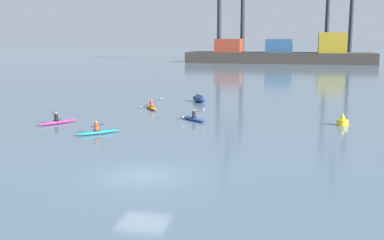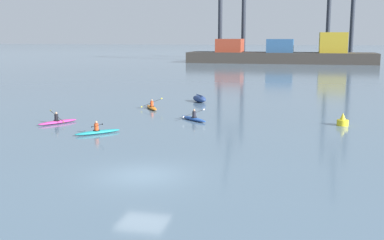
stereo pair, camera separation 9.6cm
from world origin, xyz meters
name	(u,v)px [view 1 (the left image)]	position (x,y,z in m)	size (l,w,h in m)	color
ground_plane	(143,176)	(0.00, 0.00, 0.00)	(800.00, 800.00, 0.00)	slate
container_barge	(281,54)	(1.98, 107.17, 2.45)	(48.72, 11.04, 7.99)	#38332D
gantry_crane_west	(231,2)	(-12.78, 115.21, 16.54)	(7.94, 15.51, 35.09)	#232833
capsized_dinghy	(199,99)	(-3.01, 27.34, 0.35)	(2.34, 2.78, 0.76)	navy
channel_buoy	(343,121)	(10.81, 16.56, 0.36)	(0.90, 0.90, 1.00)	yellow
kayak_magenta	(57,122)	(-11.35, 12.22, 0.17)	(2.30, 3.21, 1.03)	#C13384
kayak_orange	(151,107)	(-6.45, 21.46, 0.17)	(2.23, 3.24, 1.05)	orange
kayak_teal	(98,132)	(-6.51, 9.13, 0.17)	(2.79, 2.87, 0.95)	teal
kayak_blue	(193,118)	(-1.09, 16.16, 0.17)	(2.90, 2.75, 0.95)	#2856B2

